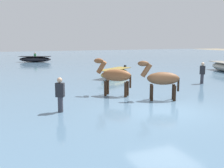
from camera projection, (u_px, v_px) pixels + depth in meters
name	position (u px, v px, depth m)	size (l,w,h in m)	color
ground_plane	(165.00, 116.00, 10.56)	(120.00, 120.00, 0.00)	#756B56
water_surface	(89.00, 79.00, 19.64)	(90.00, 90.00, 0.28)	slate
horse_lead_bay	(161.00, 80.00, 12.02)	(1.86, 1.17, 2.09)	brown
horse_trailing_chestnut	(115.00, 76.00, 12.99)	(1.70, 1.53, 2.12)	brown
boat_far_inshore	(35.00, 59.00, 32.38)	(4.06, 2.64, 1.18)	black
boat_mid_outer	(115.00, 73.00, 19.25)	(3.26, 2.75, 0.79)	gold
boat_distant_west	(224.00, 67.00, 23.25)	(2.26, 3.72, 0.77)	#B2AD9E
person_onlooker_right	(202.00, 74.00, 16.55)	(0.37, 0.37, 1.63)	#383842
person_onlooker_left	(60.00, 97.00, 10.08)	(0.38, 0.33, 1.63)	#383842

